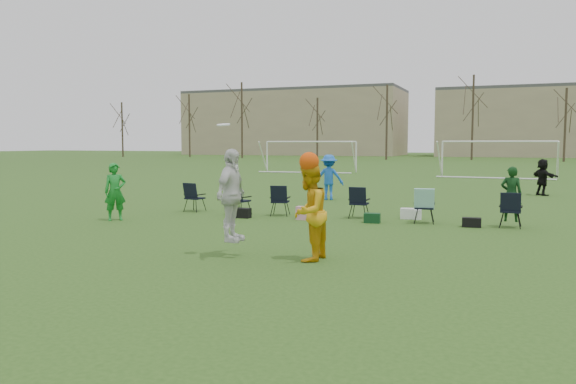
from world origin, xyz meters
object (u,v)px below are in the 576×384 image
at_px(center_contest, 276,204).
at_px(goal_left, 311,148).
at_px(fielder_blue, 329,177).
at_px(goal_mid, 498,149).
at_px(fielder_green_near, 115,192).
at_px(fielder_black, 543,177).

height_order(center_contest, goal_left, center_contest).
bearing_deg(fielder_blue, goal_mid, -120.95).
distance_m(fielder_green_near, center_contest, 7.42).
distance_m(fielder_blue, goal_left, 22.06).
xyz_separation_m(fielder_blue, goal_mid, (6.06, 18.55, 1.01)).
xyz_separation_m(fielder_blue, center_contest, (2.51, -11.54, 0.19)).
bearing_deg(goal_left, fielder_green_near, -87.34).
bearing_deg(fielder_black, goal_left, 11.52).
bearing_deg(center_contest, fielder_green_near, 152.82).
relative_size(fielder_blue, goal_left, 0.25).
relative_size(fielder_black, goal_mid, 0.22).
bearing_deg(fielder_green_near, fielder_blue, 17.75).
distance_m(fielder_black, goal_left, 22.21).
xyz_separation_m(center_contest, goal_left, (-10.46, 32.09, 0.82)).
bearing_deg(fielder_green_near, fielder_black, 2.03).
height_order(fielder_blue, center_contest, center_contest).
distance_m(fielder_black, center_contest, 17.76).
xyz_separation_m(goal_left, goal_mid, (14.00, -2.00, 0.00)).
xyz_separation_m(fielder_blue, goal_left, (-7.94, 20.55, 1.01)).
bearing_deg(goal_left, fielder_blue, -73.87).
bearing_deg(goal_mid, fielder_black, -76.96).
bearing_deg(center_contest, goal_mid, 83.28).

